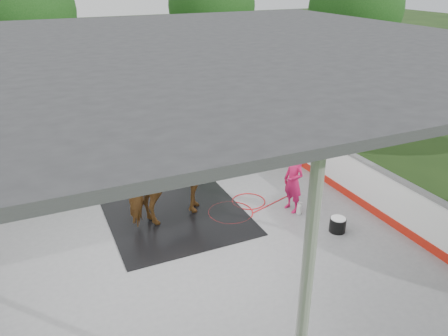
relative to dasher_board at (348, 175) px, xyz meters
name	(u,v)px	position (x,y,z in m)	size (l,w,h in m)	color
ground	(175,237)	(-4.60, 0.00, -0.59)	(100.00, 100.00, 0.00)	#1E3814
concrete_slab	(175,236)	(-4.60, 0.00, -0.57)	(12.00, 10.00, 0.05)	slate
pavilion_structure	(165,51)	(-4.60, 0.00, 3.37)	(12.60, 10.60, 4.05)	beige
dasher_board	(348,175)	(0.00, 0.00, 0.00)	(0.16, 8.00, 1.15)	red
tree_belt	(166,52)	(-4.30, 0.90, 3.20)	(28.00, 28.00, 5.80)	#382314
rubber_mat	(179,219)	(-4.30, 0.60, -0.53)	(3.07, 2.88, 0.02)	black
horse	(177,183)	(-4.30, 0.60, 0.38)	(0.98, 2.14, 1.81)	brown
handler	(294,181)	(-1.70, -0.12, 0.23)	(0.56, 0.37, 1.54)	#BD144C
wash_bucket	(338,224)	(-1.30, -1.33, -0.37)	(0.36, 0.36, 0.33)	black
soap_bottle_a	(299,208)	(-1.66, -0.36, -0.38)	(0.13, 0.13, 0.33)	silver
soap_bottle_b	(312,214)	(-1.46, -0.61, -0.45)	(0.08, 0.09, 0.19)	#338CD8
hose_coil	(238,208)	(-2.84, 0.47, -0.53)	(2.24, 1.27, 0.02)	red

